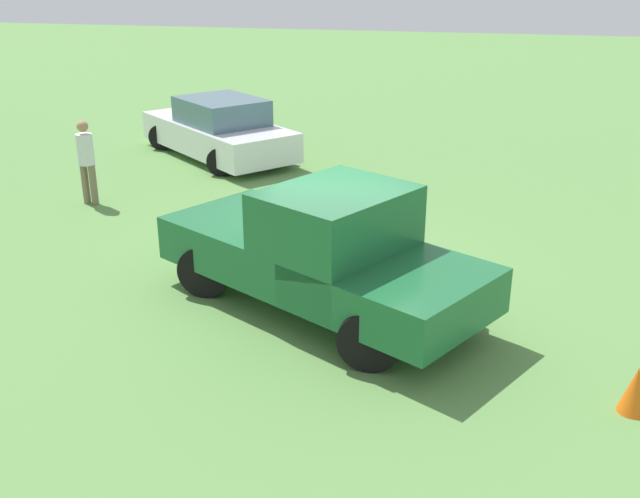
{
  "coord_description": "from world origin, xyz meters",
  "views": [
    {
      "loc": [
        -2.11,
        9.93,
        4.61
      ],
      "look_at": [
        0.02,
        0.91,
        0.9
      ],
      "focal_mm": 41.23,
      "sensor_mm": 36.0,
      "label": 1
    }
  ],
  "objects_px": {
    "sedan_near": "(219,130)",
    "person_bystander": "(86,158)",
    "pickup_truck": "(327,249)",
    "traffic_cone": "(635,390)"
  },
  "relations": [
    {
      "from": "pickup_truck",
      "to": "person_bystander",
      "type": "bearing_deg",
      "value": -3.36
    },
    {
      "from": "pickup_truck",
      "to": "sedan_near",
      "type": "distance_m",
      "value": 8.82
    },
    {
      "from": "person_bystander",
      "to": "pickup_truck",
      "type": "bearing_deg",
      "value": -112.43
    },
    {
      "from": "sedan_near",
      "to": "person_bystander",
      "type": "relative_size",
      "value": 2.81
    },
    {
      "from": "person_bystander",
      "to": "traffic_cone",
      "type": "relative_size",
      "value": 3.04
    },
    {
      "from": "sedan_near",
      "to": "traffic_cone",
      "type": "xyz_separation_m",
      "value": [
        -8.19,
        9.24,
        -0.4
      ]
    },
    {
      "from": "sedan_near",
      "to": "traffic_cone",
      "type": "relative_size",
      "value": 8.53
    },
    {
      "from": "traffic_cone",
      "to": "sedan_near",
      "type": "bearing_deg",
      "value": -48.44
    },
    {
      "from": "person_bystander",
      "to": "traffic_cone",
      "type": "height_order",
      "value": "person_bystander"
    },
    {
      "from": "sedan_near",
      "to": "person_bystander",
      "type": "bearing_deg",
      "value": 112.76
    }
  ]
}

